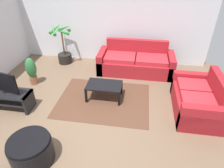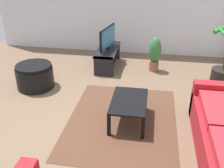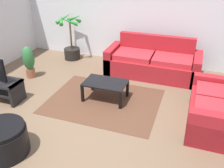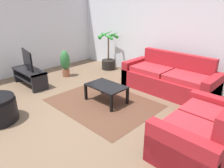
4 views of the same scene
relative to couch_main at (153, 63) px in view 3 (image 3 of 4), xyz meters
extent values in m
plane|color=brown|center=(-0.83, -2.28, -0.30)|extent=(6.60, 6.60, 0.00)
cube|color=silver|center=(-0.83, 0.72, 1.05)|extent=(6.00, 0.06, 2.70)
cube|color=maroon|center=(0.00, -0.03, -0.09)|extent=(2.20, 0.90, 0.42)
cube|color=maroon|center=(0.00, 0.34, 0.36)|extent=(1.84, 0.16, 0.48)
cube|color=maroon|center=(-1.01, -0.03, 0.01)|extent=(0.18, 0.90, 0.62)
cube|color=maroon|center=(1.01, -0.03, 0.01)|extent=(0.18, 0.90, 0.62)
cube|color=#B8272F|center=(-0.46, -0.08, 0.18)|extent=(0.88, 0.66, 0.12)
cube|color=#B8272F|center=(0.46, -0.08, 0.18)|extent=(0.88, 0.66, 0.12)
cube|color=maroon|center=(1.42, -1.62, -0.09)|extent=(0.90, 1.48, 0.42)
cube|color=maroon|center=(1.42, -2.27, 0.01)|extent=(0.90, 0.18, 0.62)
cube|color=maroon|center=(1.42, -0.97, 0.01)|extent=(0.90, 0.18, 0.62)
cube|color=#B8272F|center=(1.37, -1.90, 0.18)|extent=(0.66, 0.52, 0.12)
cube|color=#B8272F|center=(1.37, -1.34, 0.18)|extent=(0.66, 0.52, 0.12)
cube|color=black|center=(-2.25, -2.17, -0.09)|extent=(0.06, 0.41, 0.43)
cube|color=black|center=(-0.67, -1.46, 0.07)|extent=(0.84, 0.54, 0.03)
cube|color=black|center=(-1.07, -1.70, -0.12)|extent=(0.05, 0.05, 0.36)
cube|color=black|center=(-0.28, -1.70, -0.12)|extent=(0.05, 0.05, 0.36)
cube|color=black|center=(-1.07, -1.21, -0.12)|extent=(0.05, 0.05, 0.36)
cube|color=black|center=(-0.28, -1.21, -0.12)|extent=(0.05, 0.05, 0.36)
cube|color=#513323|center=(-0.67, -1.56, -0.30)|extent=(2.20, 1.70, 0.01)
cylinder|color=black|center=(-2.33, 0.27, -0.15)|extent=(0.44, 0.44, 0.30)
cylinder|color=brown|center=(-2.33, 0.27, 0.37)|extent=(0.05, 0.05, 0.75)
cone|color=#288830|center=(-2.12, 0.30, 0.80)|extent=(0.16, 0.43, 0.24)
cone|color=#288830|center=(-2.30, 0.49, 0.80)|extent=(0.46, 0.16, 0.25)
cone|color=#288830|center=(-2.56, 0.38, 0.80)|extent=(0.32, 0.51, 0.28)
cone|color=#288830|center=(-2.51, 0.17, 0.80)|extent=(0.29, 0.43, 0.25)
cone|color=#288830|center=(-2.22, 0.08, 0.80)|extent=(0.43, 0.30, 0.25)
cylinder|color=brown|center=(-2.72, -1.11, -0.19)|extent=(0.21, 0.21, 0.22)
ellipsoid|color=#2D6B36|center=(-2.72, -1.11, 0.18)|extent=(0.27, 0.27, 0.57)
cylinder|color=black|center=(-1.54, -3.40, -0.10)|extent=(0.72, 0.72, 0.41)
cylinder|color=black|center=(-1.54, -3.40, 0.14)|extent=(0.68, 0.68, 0.06)
camera|label=1|loc=(0.12, -5.28, 2.62)|focal=31.20mm
camera|label=2|loc=(2.77, -1.15, 2.14)|focal=42.00mm
camera|label=3|loc=(0.90, -5.51, 2.36)|focal=39.66mm
camera|label=4|loc=(2.22, -4.27, 1.73)|focal=32.73mm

